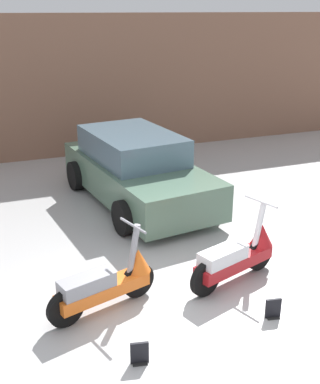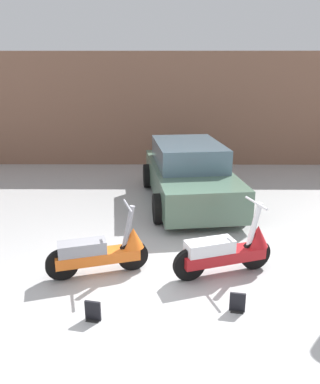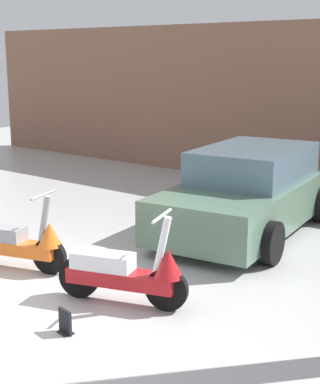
{
  "view_description": "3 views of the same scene",
  "coord_description": "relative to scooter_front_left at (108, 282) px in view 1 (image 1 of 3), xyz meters",
  "views": [
    {
      "loc": [
        -2.03,
        -4.47,
        3.59
      ],
      "look_at": [
        0.39,
        1.87,
        0.99
      ],
      "focal_mm": 45.0,
      "sensor_mm": 36.0,
      "label": 1
    },
    {
      "loc": [
        0.11,
        -4.36,
        2.93
      ],
      "look_at": [
        0.06,
        2.2,
        0.79
      ],
      "focal_mm": 35.0,
      "sensor_mm": 36.0,
      "label": 2
    },
    {
      "loc": [
        5.22,
        -4.03,
        2.77
      ],
      "look_at": [
        0.53,
        1.98,
        1.0
      ],
      "focal_mm": 55.0,
      "sensor_mm": 36.0,
      "label": 3
    }
  ],
  "objects": [
    {
      "name": "placard_near_left_scooter",
      "position": [
        0.04,
        -1.11,
        -0.26
      ],
      "size": [
        0.2,
        0.15,
        0.26
      ],
      "rotation": [
        0.0,
        0.0,
        -0.2
      ],
      "color": "black",
      "rests_on": "ground_plane"
    },
    {
      "name": "wall_back",
      "position": [
        0.79,
        6.98,
        1.37
      ],
      "size": [
        19.6,
        0.12,
        3.49
      ],
      "primitive_type": "cube",
      "color": "#845B47",
      "rests_on": "ground_plane"
    },
    {
      "name": "scooter_front_left",
      "position": [
        0.0,
        0.0,
        0.0
      ],
      "size": [
        1.48,
        0.72,
        1.06
      ],
      "rotation": [
        0.0,
        0.0,
        0.29
      ],
      "color": "black",
      "rests_on": "ground_plane"
    },
    {
      "name": "scooter_front_right",
      "position": [
        1.87,
        0.02,
        0.01
      ],
      "size": [
        1.52,
        0.77,
        1.1
      ],
      "rotation": [
        0.0,
        0.0,
        0.32
      ],
      "color": "black",
      "rests_on": "ground_plane"
    },
    {
      "name": "ground_plane",
      "position": [
        0.79,
        -0.64,
        -0.38
      ],
      "size": [
        28.0,
        28.0,
        0.0
      ],
      "primitive_type": "plane",
      "color": "#B2B2B2"
    },
    {
      "name": "placard_near_right_scooter",
      "position": [
        1.85,
        -0.92,
        -0.26
      ],
      "size": [
        0.2,
        0.15,
        0.26
      ],
      "rotation": [
        0.0,
        0.0,
        -0.18
      ],
      "color": "black",
      "rests_on": "ground_plane"
    },
    {
      "name": "car_rear_left",
      "position": [
        1.5,
        3.39,
        0.27
      ],
      "size": [
        2.3,
        4.15,
        1.35
      ],
      "rotation": [
        0.0,
        0.0,
        -1.44
      ],
      "color": "#51705B",
      "rests_on": "ground_plane"
    }
  ]
}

